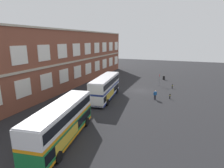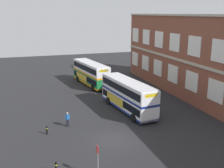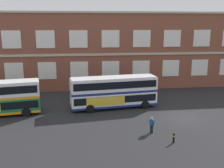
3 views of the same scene
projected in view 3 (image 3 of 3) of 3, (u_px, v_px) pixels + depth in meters
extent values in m
plane|color=#232326|center=(178.00, 112.00, 32.72)|extent=(120.00, 120.00, 0.00)
cube|color=brown|center=(136.00, 50.00, 46.59)|extent=(55.27, 8.00, 12.23)
cube|color=#B2A893|center=(141.00, 54.00, 42.70)|extent=(55.27, 0.16, 0.36)
cube|color=#B2A893|center=(142.00, 12.00, 41.26)|extent=(55.27, 0.28, 0.30)
cube|color=silver|center=(14.00, 71.00, 40.97)|extent=(2.81, 0.12, 2.69)
cube|color=silver|center=(47.00, 71.00, 41.54)|extent=(2.81, 0.12, 2.69)
cube|color=silver|center=(79.00, 70.00, 42.12)|extent=(2.81, 0.12, 2.69)
cube|color=silver|center=(111.00, 69.00, 42.69)|extent=(2.81, 0.12, 2.69)
cube|color=silver|center=(141.00, 69.00, 43.27)|extent=(2.81, 0.12, 2.69)
cube|color=silver|center=(171.00, 68.00, 43.84)|extent=(2.81, 0.12, 2.69)
cube|color=silver|center=(200.00, 68.00, 44.42)|extent=(2.81, 0.12, 2.69)
cube|color=silver|center=(11.00, 40.00, 39.86)|extent=(2.81, 0.12, 2.69)
cube|color=silver|center=(45.00, 39.00, 40.44)|extent=(2.81, 0.12, 2.69)
cube|color=silver|center=(78.00, 39.00, 41.01)|extent=(2.81, 0.12, 2.69)
cube|color=silver|center=(111.00, 39.00, 41.59)|extent=(2.81, 0.12, 2.69)
cube|color=silver|center=(142.00, 39.00, 42.17)|extent=(2.81, 0.12, 2.69)
cube|color=silver|center=(172.00, 38.00, 42.74)|extent=(2.81, 0.12, 2.69)
cube|color=silver|center=(202.00, 38.00, 43.32)|extent=(2.81, 0.12, 2.69)
cube|color=yellow|center=(39.00, 84.00, 32.01)|extent=(0.33, 1.65, 0.40)
cylinder|color=black|center=(26.00, 112.00, 31.07)|extent=(1.08, 0.48, 1.04)
cylinder|color=black|center=(27.00, 106.00, 33.46)|extent=(1.08, 0.48, 1.04)
cube|color=silver|center=(114.00, 99.00, 34.13)|extent=(11.23, 3.90, 1.75)
cube|color=black|center=(114.00, 97.00, 34.08)|extent=(10.80, 3.88, 0.90)
cube|color=navy|center=(114.00, 91.00, 33.89)|extent=(11.23, 3.90, 0.30)
cube|color=silver|center=(114.00, 84.00, 33.69)|extent=(11.23, 3.90, 1.55)
cube|color=black|center=(114.00, 83.00, 33.67)|extent=(10.80, 3.88, 0.90)
cube|color=navy|center=(114.00, 104.00, 34.29)|extent=(11.23, 3.92, 0.28)
cube|color=silver|center=(114.00, 78.00, 33.50)|extent=(11.00, 3.77, 0.12)
cube|color=gold|center=(106.00, 101.00, 32.58)|extent=(4.81, 0.63, 1.10)
cube|color=yellow|center=(154.00, 79.00, 34.87)|extent=(0.27, 1.65, 0.40)
cylinder|color=black|center=(145.00, 105.00, 33.98)|extent=(1.07, 0.45, 1.04)
cylinder|color=black|center=(138.00, 99.00, 36.39)|extent=(1.07, 0.45, 1.04)
cylinder|color=black|center=(90.00, 109.00, 32.31)|extent=(1.07, 0.45, 1.04)
cylinder|color=black|center=(87.00, 103.00, 34.72)|extent=(1.07, 0.45, 1.04)
cylinder|color=black|center=(152.00, 129.00, 26.34)|extent=(0.22, 0.22, 0.85)
cylinder|color=black|center=(151.00, 129.00, 26.49)|extent=(0.22, 0.22, 0.85)
cube|color=#194C8C|center=(152.00, 122.00, 26.25)|extent=(0.42, 0.47, 0.60)
cylinder|color=#194C8C|center=(154.00, 123.00, 26.06)|extent=(0.15, 0.15, 0.57)
cylinder|color=#194C8C|center=(150.00, 122.00, 26.45)|extent=(0.15, 0.15, 0.57)
sphere|color=tan|center=(152.00, 118.00, 26.15)|extent=(0.22, 0.22, 0.22)
cylinder|color=black|center=(174.00, 138.00, 24.18)|extent=(0.18, 0.18, 0.95)
cylinder|color=yellow|center=(174.00, 136.00, 24.13)|extent=(0.19, 0.19, 0.08)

